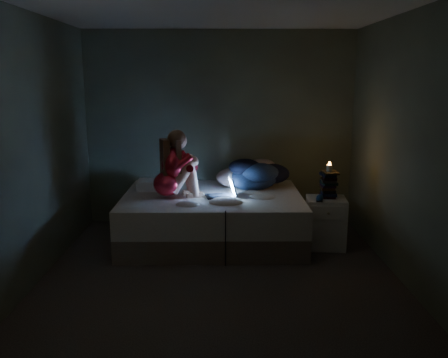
{
  "coord_description": "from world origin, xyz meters",
  "views": [
    {
      "loc": [
        0.01,
        -4.47,
        1.98
      ],
      "look_at": [
        0.05,
        1.0,
        0.8
      ],
      "focal_mm": 37.76,
      "sensor_mm": 36.0,
      "label": 1
    }
  ],
  "objects_px": {
    "woman": "(167,164)",
    "nightstand": "(326,223)",
    "bed": "(213,217)",
    "laptop": "(221,187)",
    "phone": "(320,200)",
    "candle": "(329,168)"
  },
  "relations": [
    {
      "from": "woman",
      "to": "laptop",
      "type": "height_order",
      "value": "woman"
    },
    {
      "from": "nightstand",
      "to": "phone",
      "type": "relative_size",
      "value": 4.26
    },
    {
      "from": "woman",
      "to": "laptop",
      "type": "relative_size",
      "value": 2.31
    },
    {
      "from": "woman",
      "to": "phone",
      "type": "xyz_separation_m",
      "value": [
        1.77,
        -0.18,
        -0.39
      ]
    },
    {
      "from": "woman",
      "to": "nightstand",
      "type": "bearing_deg",
      "value": -21.01
    },
    {
      "from": "bed",
      "to": "laptop",
      "type": "height_order",
      "value": "laptop"
    },
    {
      "from": "nightstand",
      "to": "candle",
      "type": "height_order",
      "value": "candle"
    },
    {
      "from": "woman",
      "to": "phone",
      "type": "bearing_deg",
      "value": -24.91
    },
    {
      "from": "bed",
      "to": "woman",
      "type": "relative_size",
      "value": 2.65
    },
    {
      "from": "bed",
      "to": "woman",
      "type": "height_order",
      "value": "woman"
    },
    {
      "from": "bed",
      "to": "woman",
      "type": "xyz_separation_m",
      "value": [
        -0.53,
        -0.18,
        0.7
      ]
    },
    {
      "from": "woman",
      "to": "laptop",
      "type": "distance_m",
      "value": 0.69
    },
    {
      "from": "woman",
      "to": "phone",
      "type": "distance_m",
      "value": 1.82
    },
    {
      "from": "bed",
      "to": "laptop",
      "type": "distance_m",
      "value": 0.45
    },
    {
      "from": "bed",
      "to": "candle",
      "type": "xyz_separation_m",
      "value": [
        1.37,
        -0.2,
        0.66
      ]
    },
    {
      "from": "laptop",
      "to": "candle",
      "type": "relative_size",
      "value": 4.37
    },
    {
      "from": "nightstand",
      "to": "phone",
      "type": "distance_m",
      "value": 0.34
    },
    {
      "from": "bed",
      "to": "phone",
      "type": "distance_m",
      "value": 1.33
    },
    {
      "from": "nightstand",
      "to": "candle",
      "type": "bearing_deg",
      "value": 67.33
    },
    {
      "from": "nightstand",
      "to": "candle",
      "type": "xyz_separation_m",
      "value": [
        0.02,
        0.04,
        0.65
      ]
    },
    {
      "from": "nightstand",
      "to": "woman",
      "type": "bearing_deg",
      "value": -175.89
    },
    {
      "from": "woman",
      "to": "candle",
      "type": "xyz_separation_m",
      "value": [
        1.89,
        -0.02,
        -0.04
      ]
    }
  ]
}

